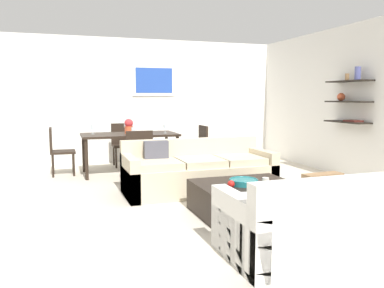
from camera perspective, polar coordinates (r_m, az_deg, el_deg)
ground_plane at (r=5.68m, az=1.14°, el=-7.75°), size 18.00×18.00×0.00m
back_wall_unit at (r=8.96m, az=-4.73°, el=6.36°), size 8.40×0.09×2.70m
right_wall_shelf_unit at (r=7.56m, az=21.77°, el=5.76°), size 0.34×8.20×2.70m
sofa_beige at (r=5.95m, az=0.85°, el=-4.19°), size 2.23×0.90×0.78m
loveseat_white at (r=3.81m, az=17.36°, el=-10.86°), size 1.64×0.90×0.78m
coffee_table at (r=4.89m, az=7.91°, el=-7.93°), size 1.21×1.03×0.38m
decorative_bowl at (r=4.78m, az=7.51°, el=-5.43°), size 0.35×0.35×0.07m
candle_jar at (r=4.81m, az=10.66°, el=-5.34°), size 0.08×0.08×0.09m
apple_on_coffee_table at (r=4.61m, az=5.73°, el=-5.81°), size 0.09×0.09×0.09m
dining_table at (r=7.44m, az=-9.06°, el=0.96°), size 1.76×0.90×0.75m
dining_chair_head at (r=8.30m, az=-10.03°, el=0.34°), size 0.44×0.44×0.88m
dining_chair_right_near at (r=7.58m, az=0.84°, el=-0.16°), size 0.44×0.44×0.88m
dining_chair_left_far at (r=7.56m, az=-18.95°, el=-0.56°), size 0.44×0.44×0.88m
dining_chair_foot at (r=6.62m, az=-7.79°, el=-1.25°), size 0.44×0.44×0.88m
wine_glass_right_near at (r=7.45m, az=-3.94°, el=2.49°), size 0.06×0.06×0.16m
wine_glass_left_far at (r=7.45m, az=-14.24°, el=2.34°), size 0.06×0.06×0.17m
wine_glass_foot at (r=7.04m, az=-8.55°, el=2.06°), size 0.06×0.06×0.15m
wine_glass_head at (r=7.81m, az=-9.57°, el=2.69°), size 0.08×0.08×0.18m
centerpiece_vase at (r=7.48m, az=-9.18°, el=2.59°), size 0.16×0.16×0.27m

